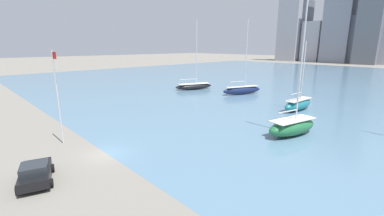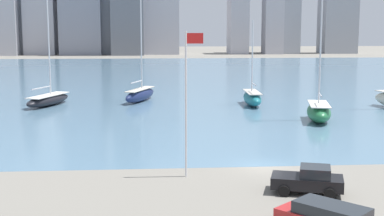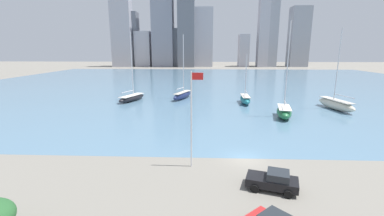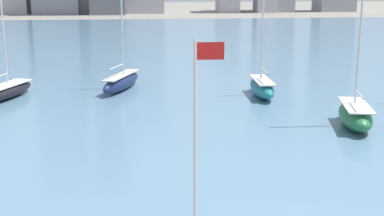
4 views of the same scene
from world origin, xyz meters
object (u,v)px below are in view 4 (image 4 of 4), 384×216
object	(u,v)px
sailboat_black	(4,91)
sailboat_teal	(262,87)
sailboat_green	(355,114)
sailboat_navy	(121,81)
flag_pole	(196,148)

from	to	relation	value
sailboat_black	sailboat_teal	bearing A→B (deg)	16.89
sailboat_green	sailboat_black	bearing A→B (deg)	168.51
sailboat_navy	sailboat_teal	distance (m)	15.68
flag_pole	sailboat_green	world-z (taller)	sailboat_green
sailboat_navy	sailboat_black	size ratio (longest dim) A/B	0.97
sailboat_green	flag_pole	bearing A→B (deg)	-114.61
sailboat_black	sailboat_green	xyz separation A→B (m)	(31.90, -14.32, 0.26)
flag_pole	sailboat_navy	bearing A→B (deg)	95.99
sailboat_navy	sailboat_black	distance (m)	12.42
flag_pole	sailboat_black	size ratio (longest dim) A/B	0.62
flag_pole	sailboat_navy	world-z (taller)	sailboat_navy
sailboat_black	sailboat_teal	xyz separation A→B (m)	(26.89, -1.78, 0.14)
sailboat_navy	sailboat_black	bearing A→B (deg)	-144.44
sailboat_navy	sailboat_teal	world-z (taller)	sailboat_navy
flag_pole	sailboat_green	xyz separation A→B (m)	(15.87, 20.84, -4.35)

